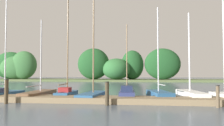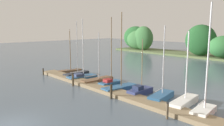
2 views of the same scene
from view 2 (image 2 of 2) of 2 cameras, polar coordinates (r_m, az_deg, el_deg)
dock_pier at (r=21.31m, az=2.04°, el=-7.89°), size 28.74×1.80×0.35m
far_shore at (r=51.55m, az=21.23°, el=4.55°), size 62.10×8.65×6.88m
sailboat_0 at (r=32.55m, az=-10.60°, el=-1.77°), size 1.49×3.61×6.05m
sailboat_1 at (r=30.02m, az=-8.84°, el=-2.66°), size 1.65×4.01×7.15m
sailboat_2 at (r=27.99m, az=-7.57°, el=-3.41°), size 1.71×3.92×7.38m
sailboat_3 at (r=26.21m, az=-3.48°, el=-4.32°), size 1.19×4.19×5.82m
sailboat_4 at (r=24.74m, az=-0.38°, el=-4.84°), size 1.03×3.19×7.45m
sailboat_5 at (r=23.01m, az=2.15°, el=-6.09°), size 1.48×4.09×7.87m
sailboat_6 at (r=21.78m, az=7.31°, el=-7.01°), size 1.15×3.07×5.31m
sailboat_7 at (r=20.73m, az=12.59°, el=-8.05°), size 1.72×3.53×6.54m
sailboat_8 at (r=19.75m, az=18.02°, el=-9.16°), size 1.52×4.11×6.08m
sailboat_9 at (r=18.19m, az=22.42°, el=-10.64°), size 1.46×2.95×8.14m
mooring_piling_0 at (r=31.33m, az=-17.11°, el=-2.15°), size 0.19×0.19×0.94m
mooring_piling_1 at (r=24.93m, az=-9.92°, el=-4.14°), size 0.25×0.25×1.46m
mooring_piling_2 at (r=20.30m, az=-0.21°, el=-7.26°), size 0.26×0.26×1.35m
mooring_piling_3 at (r=16.55m, az=13.91°, el=-11.73°), size 0.20×0.20×1.19m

